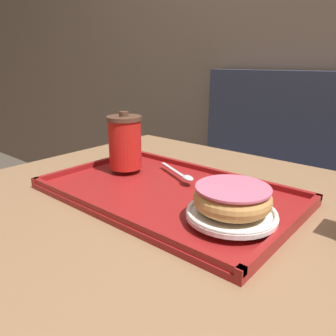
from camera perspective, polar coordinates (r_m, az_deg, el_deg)
cafe_table at (r=0.79m, az=1.33°, el=-17.29°), size 0.98×0.85×0.76m
serving_tray at (r=0.71m, az=0.00°, el=-4.34°), size 0.54×0.33×0.02m
coffee_cup_front at (r=0.82m, az=-7.51°, el=4.52°), size 0.09×0.09×0.14m
plate_with_chocolate_donut at (r=0.58m, az=10.99°, el=-7.75°), size 0.16×0.16×0.01m
donut_chocolate_glazed at (r=0.57m, az=11.16°, el=-5.17°), size 0.13×0.13×0.04m
spoon at (r=0.76m, az=2.61°, el=-1.29°), size 0.15×0.08×0.01m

